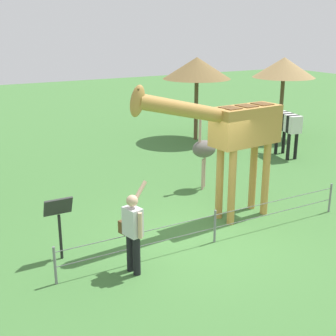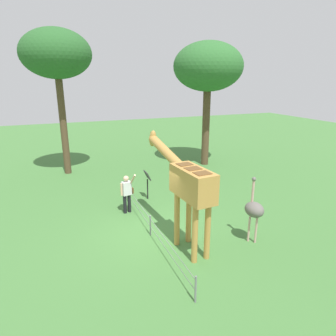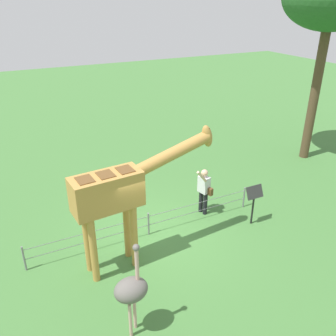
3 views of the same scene
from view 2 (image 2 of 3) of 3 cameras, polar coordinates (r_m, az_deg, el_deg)
The scene contains 8 objects.
ground_plane at distance 10.68m, azimuth -2.26°, elevation -12.60°, with size 60.00×60.00×0.00m, color #427538.
giraffe at distance 9.08m, azimuth 3.63°, elevation -2.84°, with size 4.01×0.85×3.46m.
visitor at distance 11.97m, azimuth -7.97°, elevation -4.59°, with size 0.62×0.57×1.73m.
ostrich at distance 10.06m, azimuth 16.36°, elevation -7.75°, with size 0.70×0.56×2.25m.
tree_east at distance 18.35m, azimuth 7.77°, elevation 18.69°, with size 4.09×4.09×7.37m.
tree_northeast at distance 17.36m, azimuth -20.85°, elevation 19.73°, with size 3.65×3.65×7.78m.
info_sign at distance 13.20m, azimuth -4.02°, elevation -2.18°, with size 0.56×0.21×1.32m.
wire_fence at distance 10.42m, azimuth -3.45°, elevation -10.86°, with size 7.05×0.05×0.75m.
Camera 2 is at (-8.79, 3.02, 5.25)m, focal length 31.46 mm.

